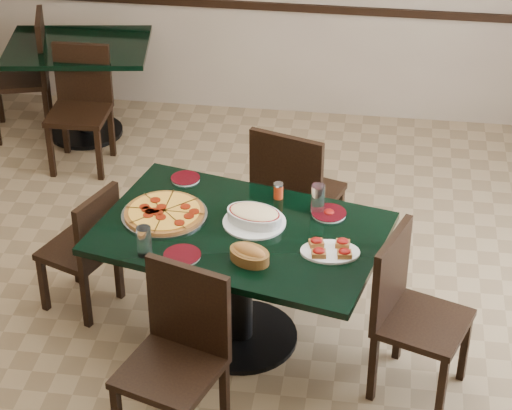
# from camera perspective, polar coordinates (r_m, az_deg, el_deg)

# --- Properties ---
(floor) EXTENTS (5.50, 5.50, 0.00)m
(floor) POSITION_cam_1_polar(r_m,az_deg,el_deg) (5.95, -0.56, -6.58)
(floor) COLOR #846D4C
(floor) RESTS_ON ground
(room_shell) EXTENTS (5.50, 5.50, 5.50)m
(room_shell) POSITION_cam_1_polar(r_m,az_deg,el_deg) (6.81, 10.28, 9.67)
(room_shell) COLOR silver
(room_shell) RESTS_ON floor
(main_table) EXTENTS (1.69, 1.29, 0.75)m
(main_table) POSITION_cam_1_polar(r_m,az_deg,el_deg) (5.47, -0.88, -3.04)
(main_table) COLOR black
(main_table) RESTS_ON floor
(back_table) EXTENTS (1.16, 0.91, 0.75)m
(back_table) POSITION_cam_1_polar(r_m,az_deg,el_deg) (7.79, -10.02, 7.48)
(back_table) COLOR black
(back_table) RESTS_ON floor
(chair_far) EXTENTS (0.58, 0.58, 0.99)m
(chair_far) POSITION_cam_1_polar(r_m,az_deg,el_deg) (6.08, 2.15, 0.85)
(chair_far) COLOR black
(chair_far) RESTS_ON floor
(chair_near) EXTENTS (0.57, 0.57, 0.96)m
(chair_near) POSITION_cam_1_polar(r_m,az_deg,el_deg) (4.93, -4.45, -8.17)
(chair_near) COLOR black
(chair_near) RESTS_ON floor
(chair_right) EXTENTS (0.56, 0.56, 0.94)m
(chair_right) POSITION_cam_1_polar(r_m,az_deg,el_deg) (5.25, 8.71, -5.76)
(chair_right) COLOR black
(chair_right) RESTS_ON floor
(chair_left) EXTENTS (0.49, 0.49, 0.81)m
(chair_left) POSITION_cam_1_polar(r_m,az_deg,el_deg) (5.87, -9.63, -2.28)
(chair_left) COLOR black
(chair_left) RESTS_ON floor
(back_chair_near) EXTENTS (0.42, 0.42, 0.90)m
(back_chair_near) POSITION_cam_1_polar(r_m,az_deg,el_deg) (7.41, -9.97, 5.93)
(back_chair_near) COLOR black
(back_chair_near) RESTS_ON floor
(back_chair_left) EXTENTS (0.56, 0.56, 0.96)m
(back_chair_left) POSITION_cam_1_polar(r_m,az_deg,el_deg) (7.90, -12.82, 7.64)
(back_chair_left) COLOR black
(back_chair_left) RESTS_ON floor
(pepperoni_pizza) EXTENTS (0.48, 0.48, 0.04)m
(pepperoni_pizza) POSITION_cam_1_polar(r_m,az_deg,el_deg) (5.50, -5.26, -0.45)
(pepperoni_pizza) COLOR #B9B8BF
(pepperoni_pizza) RESTS_ON main_table
(lasagna_casserole) EXTENTS (0.35, 0.35, 0.09)m
(lasagna_casserole) POSITION_cam_1_polar(r_m,az_deg,el_deg) (5.40, -0.09, -0.64)
(lasagna_casserole) COLOR silver
(lasagna_casserole) RESTS_ON main_table
(bread_basket) EXTENTS (0.27, 0.23, 0.09)m
(bread_basket) POSITION_cam_1_polar(r_m,az_deg,el_deg) (5.11, -0.37, -2.83)
(bread_basket) COLOR brown
(bread_basket) RESTS_ON main_table
(bruschetta_platter) EXTENTS (0.33, 0.23, 0.05)m
(bruschetta_platter) POSITION_cam_1_polar(r_m,az_deg,el_deg) (5.19, 4.26, -2.54)
(bruschetta_platter) COLOR silver
(bruschetta_platter) RESTS_ON main_table
(side_plate_near) EXTENTS (0.20, 0.20, 0.02)m
(side_plate_near) POSITION_cam_1_polar(r_m,az_deg,el_deg) (5.17, -4.24, -2.89)
(side_plate_near) COLOR silver
(side_plate_near) RESTS_ON main_table
(side_plate_far_r) EXTENTS (0.19, 0.19, 0.03)m
(side_plate_far_r) POSITION_cam_1_polar(r_m,az_deg,el_deg) (5.51, 4.18, -0.47)
(side_plate_far_r) COLOR silver
(side_plate_far_r) RESTS_ON main_table
(side_plate_far_l) EXTENTS (0.17, 0.17, 0.02)m
(side_plate_far_l) POSITION_cam_1_polar(r_m,az_deg,el_deg) (5.83, -4.05, 1.52)
(side_plate_far_l) COLOR silver
(side_plate_far_l) RESTS_ON main_table
(napkin_setting) EXTENTS (0.18, 0.18, 0.01)m
(napkin_setting) POSITION_cam_1_polar(r_m,az_deg,el_deg) (5.15, -4.33, -3.19)
(napkin_setting) COLOR white
(napkin_setting) RESTS_ON main_table
(water_glass_a) EXTENTS (0.08, 0.08, 0.17)m
(water_glass_a) POSITION_cam_1_polar(r_m,az_deg,el_deg) (5.49, 3.56, 0.37)
(water_glass_a) COLOR white
(water_glass_a) RESTS_ON main_table
(water_glass_b) EXTENTS (0.08, 0.08, 0.17)m
(water_glass_b) POSITION_cam_1_polar(r_m,az_deg,el_deg) (5.16, -6.41, -2.08)
(water_glass_b) COLOR white
(water_glass_b) RESTS_ON main_table
(pepper_shaker) EXTENTS (0.06, 0.06, 0.10)m
(pepper_shaker) POSITION_cam_1_polar(r_m,az_deg,el_deg) (5.62, 1.29, 0.83)
(pepper_shaker) COLOR #AC3E12
(pepper_shaker) RESTS_ON main_table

